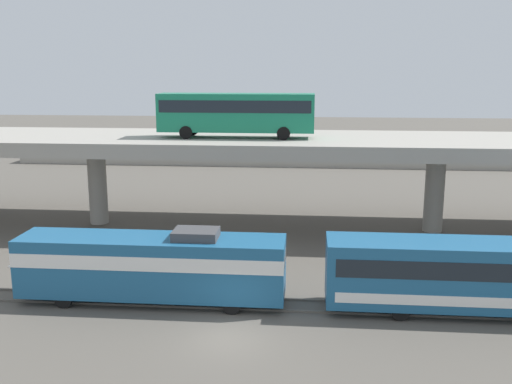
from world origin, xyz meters
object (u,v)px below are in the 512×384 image
Objects in this scene: parked_car_2 at (258,140)px; parked_car_3 at (485,146)px; transit_bus_on_overpass at (236,111)px; parked_car_5 at (243,144)px; parked_car_4 at (76,141)px; parked_car_1 at (433,144)px; train_locomotive at (139,263)px; parked_car_0 at (201,144)px.

parked_car_2 is 1.05× the size of parked_car_3.
transit_bus_on_overpass is 46.50m from parked_car_3.
parked_car_4 is at bearing 179.22° from parked_car_5.
parked_car_1 is 0.94× the size of parked_car_2.
train_locomotive is 3.67× the size of parked_car_1.
parked_car_2 is at bearing 92.57° from transit_bus_on_overpass.
parked_car_0 is 1.02× the size of parked_car_3.
transit_bus_on_overpass is 39.38m from parked_car_2.
parked_car_2 is (-1.74, 38.72, -6.97)m from transit_bus_on_overpass.
parked_car_0 is at bearing -173.61° from parked_car_5.
parked_car_0 is 0.95× the size of parked_car_4.
parked_car_1 is 24.50m from parked_car_2.
transit_bus_on_overpass is 2.83× the size of parked_car_1.
parked_car_4 is (-56.79, -0.36, 0.00)m from parked_car_3.
parked_car_5 is at bearing 95.79° from transit_bus_on_overpass.
parked_car_1 is 50.17m from parked_car_4.
parked_car_0 is 18.32m from parked_car_4.
transit_bus_on_overpass is 2.67× the size of parked_car_2.
parked_car_0 and parked_car_1 have the same top height.
parked_car_3 is 56.79m from parked_car_4.
train_locomotive is at bearing -83.45° from parked_car_0.
parked_car_5 is (-3.53, 34.77, -6.97)m from transit_bus_on_overpass.
transit_bus_on_overpass is at bearing 58.03° from parked_car_1.
train_locomotive reaches higher than parked_car_1.
parked_car_3 is at bearing -6.02° from parked_car_2.
parked_car_4 is (-50.16, -1.19, 0.00)m from parked_car_1.
parked_car_3 is (32.84, 50.61, 0.26)m from train_locomotive.
transit_bus_on_overpass is (3.56, 15.16, 7.23)m from train_locomotive.
train_locomotive reaches higher than parked_car_4.
parked_car_1 and parked_car_4 have the same top height.
transit_bus_on_overpass reaches higher than parked_car_0.
parked_car_2 is (-24.38, 2.44, 0.00)m from parked_car_1.
parked_car_4 is at bearing 176.98° from parked_car_0.
transit_bus_on_overpass reaches higher than parked_car_1.
parked_car_1 is 6.69m from parked_car_3.
transit_bus_on_overpass reaches higher than parked_car_5.
transit_bus_on_overpass is 2.80× the size of parked_car_3.
parked_car_0 is at bearing 176.98° from parked_car_4.
parked_car_0 is (-5.66, 49.29, 0.26)m from train_locomotive.
parked_car_2 is at bearing -171.99° from parked_car_4.
transit_bus_on_overpass is at bearing -87.43° from parked_car_2.
transit_bus_on_overpass is 2.75× the size of parked_car_0.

